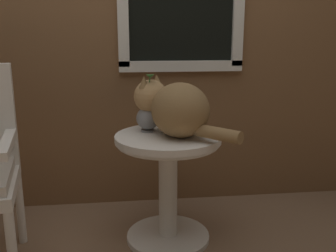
{
  "coord_description": "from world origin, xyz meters",
  "views": [
    {
      "loc": [
        -0.06,
        -1.73,
        1.15
      ],
      "look_at": [
        0.18,
        0.23,
        0.67
      ],
      "focal_mm": 40.32,
      "sensor_mm": 36.0,
      "label": 1
    }
  ],
  "objects": [
    {
      "name": "back_wall",
      "position": [
        0.01,
        0.79,
        1.3
      ],
      "size": [
        4.0,
        0.07,
        2.6
      ],
      "color": "brown",
      "rests_on": "ground_plane"
    },
    {
      "name": "wicker_side_table",
      "position": [
        0.18,
        0.23,
        0.42
      ],
      "size": [
        0.58,
        0.58,
        0.62
      ],
      "color": "silver",
      "rests_on": "ground_plane"
    },
    {
      "name": "cat",
      "position": [
        0.21,
        0.21,
        0.78
      ],
      "size": [
        0.51,
        0.54,
        0.31
      ],
      "color": "olive",
      "rests_on": "wicker_side_table"
    },
    {
      "name": "pewter_vase_with_ivy",
      "position": [
        0.07,
        0.32,
        0.72
      ],
      "size": [
        0.13,
        0.13,
        0.32
      ],
      "color": "gray",
      "rests_on": "wicker_side_table"
    }
  ]
}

